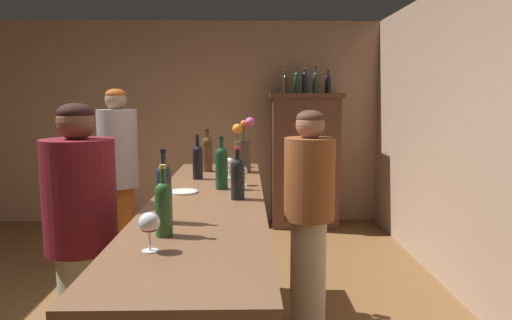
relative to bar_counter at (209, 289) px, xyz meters
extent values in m
cube|color=tan|center=(-0.65, 3.64, 0.76)|extent=(5.31, 0.12, 2.61)
cube|color=brown|center=(0.00, 0.00, -0.03)|extent=(0.56, 2.70, 1.02)
cube|color=brown|center=(0.00, 0.00, 0.51)|extent=(0.63, 2.81, 0.05)
cube|color=brown|center=(0.96, 3.31, 0.31)|extent=(0.83, 0.41, 1.69)
cube|color=brown|center=(0.96, 3.31, 1.12)|extent=(0.91, 0.47, 0.06)
cylinder|color=#14391E|center=(0.07, 0.28, 0.64)|extent=(0.08, 0.08, 0.22)
sphere|color=#14391E|center=(0.07, 0.28, 0.75)|extent=(0.08, 0.08, 0.08)
cylinder|color=#14391E|center=(0.07, 0.28, 0.80)|extent=(0.03, 0.03, 0.09)
cylinder|color=black|center=(0.07, 0.28, 0.85)|extent=(0.03, 0.03, 0.02)
cylinder|color=#222B38|center=(-0.15, -0.51, 0.65)|extent=(0.07, 0.07, 0.23)
sphere|color=#222B38|center=(-0.15, -0.51, 0.76)|extent=(0.07, 0.07, 0.07)
cylinder|color=#222B38|center=(-0.15, -0.51, 0.81)|extent=(0.02, 0.02, 0.09)
cylinder|color=black|center=(-0.15, -0.51, 0.86)|extent=(0.02, 0.02, 0.02)
cylinder|color=#4D301D|center=(-0.08, 0.99, 0.64)|extent=(0.08, 0.08, 0.23)
sphere|color=#4D301D|center=(-0.08, 0.99, 0.76)|extent=(0.08, 0.08, 0.08)
cylinder|color=#4D301D|center=(-0.08, 0.99, 0.80)|extent=(0.03, 0.03, 0.08)
cylinder|color=black|center=(-0.08, 0.99, 0.85)|extent=(0.03, 0.03, 0.02)
cylinder|color=black|center=(-0.12, 0.65, 0.63)|extent=(0.07, 0.07, 0.20)
sphere|color=black|center=(-0.12, 0.65, 0.73)|extent=(0.07, 0.07, 0.07)
cylinder|color=black|center=(-0.12, 0.65, 0.78)|extent=(0.03, 0.03, 0.10)
cylinder|color=black|center=(-0.12, 0.65, 0.84)|extent=(0.03, 0.03, 0.02)
cylinder|color=#295128|center=(-0.12, -0.72, 0.63)|extent=(0.07, 0.07, 0.19)
sphere|color=#295128|center=(-0.12, -0.72, 0.72)|extent=(0.07, 0.07, 0.07)
cylinder|color=#295128|center=(-0.12, -0.72, 0.77)|extent=(0.02, 0.02, 0.09)
cylinder|color=gold|center=(-0.12, -0.72, 0.82)|extent=(0.03, 0.03, 0.02)
cylinder|color=black|center=(0.17, -0.02, 0.63)|extent=(0.08, 0.08, 0.19)
sphere|color=black|center=(0.17, -0.02, 0.72)|extent=(0.08, 0.08, 0.08)
cylinder|color=black|center=(0.17, -0.02, 0.76)|extent=(0.03, 0.03, 0.09)
cylinder|color=#AA2129|center=(0.17, -0.02, 0.82)|extent=(0.03, 0.03, 0.02)
cylinder|color=white|center=(0.18, 1.22, 0.53)|extent=(0.06, 0.06, 0.00)
cylinder|color=white|center=(0.18, 1.22, 0.57)|extent=(0.01, 0.01, 0.06)
ellipsoid|color=white|center=(0.18, 1.22, 0.63)|extent=(0.07, 0.07, 0.07)
cylinder|color=white|center=(0.09, 0.68, 0.53)|extent=(0.07, 0.07, 0.00)
cylinder|color=white|center=(0.09, 0.68, 0.58)|extent=(0.01, 0.01, 0.08)
ellipsoid|color=white|center=(0.09, 0.68, 0.65)|extent=(0.08, 0.08, 0.06)
cylinder|color=white|center=(0.19, 0.40, 0.53)|extent=(0.07, 0.07, 0.00)
cylinder|color=white|center=(0.19, 0.40, 0.57)|extent=(0.01, 0.01, 0.06)
ellipsoid|color=white|center=(0.19, 0.40, 0.63)|extent=(0.07, 0.07, 0.06)
ellipsoid|color=maroon|center=(0.19, 0.40, 0.61)|extent=(0.05, 0.05, 0.02)
cylinder|color=white|center=(-0.14, -0.92, 0.53)|extent=(0.06, 0.06, 0.00)
cylinder|color=white|center=(-0.14, -0.92, 0.57)|extent=(0.01, 0.01, 0.07)
ellipsoid|color=white|center=(-0.14, -0.92, 0.64)|extent=(0.08, 0.08, 0.08)
ellipsoid|color=maroon|center=(-0.14, -0.92, 0.62)|extent=(0.06, 0.06, 0.03)
cylinder|color=#46372A|center=(0.19, 0.95, 0.65)|extent=(0.12, 0.12, 0.24)
cylinder|color=#38602D|center=(0.25, 0.95, 0.79)|extent=(0.01, 0.01, 0.24)
sphere|color=#C64B8D|center=(0.25, 0.95, 0.91)|extent=(0.07, 0.07, 0.07)
cylinder|color=#38602D|center=(0.20, 0.98, 0.79)|extent=(0.01, 0.01, 0.23)
sphere|color=#BA3F7A|center=(0.20, 0.98, 0.90)|extent=(0.06, 0.06, 0.06)
cylinder|color=#38602D|center=(0.15, 0.97, 0.77)|extent=(0.01, 0.01, 0.19)
sphere|color=yellow|center=(0.15, 0.97, 0.86)|extent=(0.07, 0.07, 0.07)
cylinder|color=#38602D|center=(0.15, 0.93, 0.77)|extent=(0.01, 0.01, 0.19)
sphere|color=orange|center=(0.15, 0.93, 0.86)|extent=(0.08, 0.08, 0.08)
cylinder|color=#38602D|center=(0.20, 0.93, 0.79)|extent=(0.01, 0.01, 0.23)
sphere|color=orange|center=(0.20, 0.93, 0.90)|extent=(0.04, 0.04, 0.04)
cylinder|color=white|center=(-0.16, 0.16, 0.54)|extent=(0.17, 0.17, 0.01)
cylinder|color=#42341A|center=(0.71, 3.31, 1.25)|extent=(0.06, 0.06, 0.19)
sphere|color=#42341A|center=(0.71, 3.31, 1.34)|extent=(0.06, 0.06, 0.06)
cylinder|color=#42341A|center=(0.71, 3.31, 1.39)|extent=(0.02, 0.02, 0.09)
cylinder|color=gold|center=(0.71, 3.31, 1.44)|extent=(0.02, 0.02, 0.02)
cylinder|color=#274C31|center=(0.85, 3.31, 1.26)|extent=(0.06, 0.06, 0.23)
sphere|color=#274C31|center=(0.85, 3.31, 1.38)|extent=(0.06, 0.06, 0.06)
cylinder|color=#274C31|center=(0.85, 3.31, 1.42)|extent=(0.02, 0.02, 0.09)
cylinder|color=red|center=(0.85, 3.31, 1.48)|extent=(0.03, 0.03, 0.02)
cylinder|color=#1B243D|center=(0.95, 3.31, 1.26)|extent=(0.07, 0.07, 0.23)
sphere|color=#1B243D|center=(0.95, 3.31, 1.38)|extent=(0.07, 0.07, 0.07)
cylinder|color=#1B243D|center=(0.95, 3.31, 1.42)|extent=(0.02, 0.02, 0.08)
cylinder|color=gold|center=(0.95, 3.31, 1.46)|extent=(0.03, 0.03, 0.02)
cylinder|color=#2E4B34|center=(1.08, 3.31, 1.26)|extent=(0.07, 0.07, 0.22)
sphere|color=#2E4B34|center=(1.08, 3.31, 1.37)|extent=(0.07, 0.07, 0.07)
cylinder|color=#2E4B34|center=(1.08, 3.31, 1.42)|extent=(0.02, 0.02, 0.09)
cylinder|color=black|center=(1.08, 3.31, 1.47)|extent=(0.03, 0.03, 0.02)
cylinder|color=black|center=(1.24, 3.31, 1.24)|extent=(0.07, 0.07, 0.18)
sphere|color=black|center=(1.24, 3.31, 1.33)|extent=(0.07, 0.07, 0.07)
cylinder|color=black|center=(1.24, 3.31, 1.38)|extent=(0.03, 0.03, 0.09)
cylinder|color=black|center=(1.24, 3.31, 1.43)|extent=(0.03, 0.03, 0.02)
cylinder|color=maroon|center=(-0.66, -0.14, 0.58)|extent=(0.38, 0.38, 0.60)
sphere|color=brown|center=(-0.66, -0.14, 0.97)|extent=(0.20, 0.20, 0.20)
ellipsoid|color=black|center=(-0.66, -0.14, 1.01)|extent=(0.19, 0.19, 0.11)
cylinder|color=brown|center=(-0.88, 1.42, -0.10)|extent=(0.24, 0.24, 0.87)
cylinder|color=gray|center=(-0.88, 1.42, 0.67)|extent=(0.34, 0.34, 0.66)
sphere|color=#8B6F4F|center=(-0.88, 1.42, 1.08)|extent=(0.18, 0.18, 0.18)
ellipsoid|color=#984819|center=(-0.88, 1.42, 1.12)|extent=(0.17, 0.17, 0.10)
cylinder|color=#AAA189|center=(0.66, 0.61, -0.14)|extent=(0.25, 0.25, 0.79)
cylinder|color=brown|center=(0.66, 0.61, 0.54)|extent=(0.35, 0.35, 0.57)
sphere|color=#945C49|center=(0.66, 0.61, 0.91)|extent=(0.20, 0.20, 0.20)
ellipsoid|color=#4D2F1E|center=(0.66, 0.61, 0.96)|extent=(0.19, 0.19, 0.11)
camera|label=1|loc=(0.22, -2.60, 1.09)|focal=33.07mm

